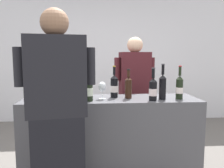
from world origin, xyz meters
TOP-DOWN VIEW (x-y plane):
  - wall_back at (0.00, 2.60)m, footprint 8.00×0.10m
  - counter at (0.00, 0.00)m, footprint 1.81×0.52m
  - wine_bottle_0 at (-0.59, -0.04)m, footprint 0.07×0.07m
  - wine_bottle_1 at (-0.66, -0.14)m, footprint 0.08×0.08m
  - wine_bottle_2 at (0.41, -0.15)m, footprint 0.08×0.08m
  - wine_bottle_3 at (-0.32, 0.08)m, footprint 0.08×0.08m
  - wine_bottle_4 at (0.52, -0.09)m, footprint 0.07×0.07m
  - wine_bottle_5 at (0.04, 0.05)m, footprint 0.08×0.08m
  - wine_bottle_6 at (-0.22, -0.13)m, footprint 0.08×0.08m
  - wine_bottle_7 at (-0.24, -0.03)m, footprint 0.08×0.08m
  - wine_bottle_8 at (-0.51, 0.03)m, footprint 0.08×0.08m
  - wine_bottle_9 at (0.18, -0.01)m, footprint 0.07×0.07m
  - wine_bottle_10 at (0.69, -0.09)m, footprint 0.07×0.07m
  - wine_glass at (-0.09, -0.03)m, footprint 0.08×0.08m
  - ice_bucket at (-0.75, 0.10)m, footprint 0.20×0.20m
  - person_server at (0.35, 0.64)m, footprint 0.54×0.28m
  - person_guest at (-0.46, -0.58)m, footprint 0.60×0.31m

SIDE VIEW (x-z plane):
  - counter at x=0.00m, z-range 0.00..0.95m
  - person_server at x=0.35m, z-range -0.02..1.62m
  - person_guest at x=-0.46m, z-range -0.02..1.73m
  - ice_bucket at x=-0.75m, z-range 0.96..1.15m
  - wine_bottle_3 at x=-0.32m, z-range 0.90..1.23m
  - wine_bottle_2 at x=0.41m, z-range 0.91..1.23m
  - wine_bottle_6 at x=-0.22m, z-range 0.91..1.23m
  - wine_bottle_7 at x=-0.24m, z-range 0.91..1.24m
  - wine_bottle_1 at x=-0.66m, z-range 0.91..1.23m
  - wine_bottle_0 at x=-0.59m, z-range 0.91..1.24m
  - wine_glass at x=-0.09m, z-range 0.99..1.16m
  - wine_bottle_5 at x=0.04m, z-range 0.91..1.24m
  - wine_bottle_9 at x=0.18m, z-range 0.92..1.23m
  - wine_bottle_10 at x=0.69m, z-range 0.91..1.25m
  - wine_bottle_8 at x=-0.51m, z-range 0.92..1.26m
  - wine_bottle_4 at x=0.52m, z-range 0.91..1.27m
  - wall_back at x=0.00m, z-range 0.00..2.80m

